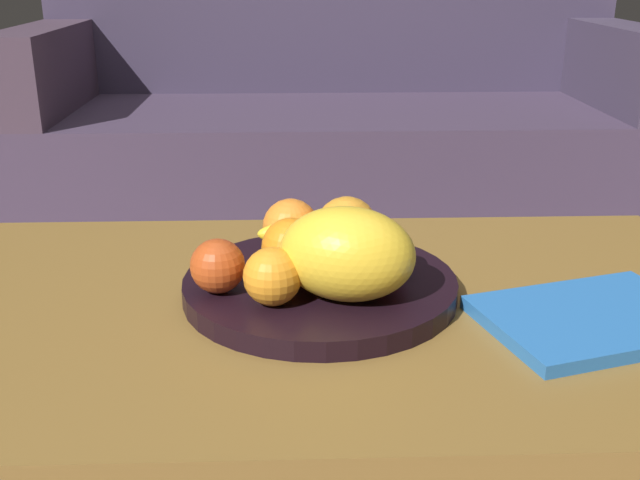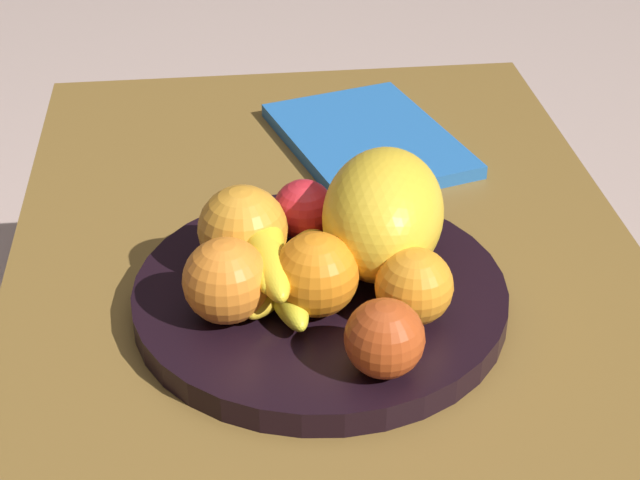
{
  "view_description": "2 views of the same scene",
  "coord_description": "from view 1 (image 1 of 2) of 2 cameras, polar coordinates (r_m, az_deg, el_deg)",
  "views": [
    {
      "loc": [
        -0.04,
        -0.86,
        0.78
      ],
      "look_at": [
        -0.01,
        0.02,
        0.46
      ],
      "focal_mm": 42.45,
      "sensor_mm": 36.0,
      "label": 1
    },
    {
      "loc": [
        -0.75,
        0.1,
        0.95
      ],
      "look_at": [
        -0.01,
        0.02,
        0.46
      ],
      "focal_mm": 56.38,
      "sensor_mm": 36.0,
      "label": 2
    }
  ],
  "objects": [
    {
      "name": "magazine",
      "position": [
        0.94,
        19.92,
        -5.6
      ],
      "size": [
        0.29,
        0.24,
        0.02
      ],
      "primitive_type": "cube",
      "rotation": [
        0.0,
        0.0,
        0.28
      ],
      "color": "#286AB9",
      "rests_on": "coffee_table"
    },
    {
      "name": "coffee_table",
      "position": [
        0.96,
        0.59,
        -6.88
      ],
      "size": [
        1.06,
        0.63,
        0.38
      ],
      "color": "brown",
      "rests_on": "ground_plane"
    },
    {
      "name": "couch",
      "position": [
        2.23,
        1.12,
        7.96
      ],
      "size": [
        1.7,
        0.7,
        0.9
      ],
      "color": "#3E3045",
      "rests_on": "ground_plane"
    },
    {
      "name": "orange_right",
      "position": [
        1.01,
        -2.22,
        1.01
      ],
      "size": [
        0.08,
        0.08,
        0.08
      ],
      "primitive_type": "sphere",
      "color": "orange",
      "rests_on": "fruit_bowl"
    },
    {
      "name": "orange_front",
      "position": [
        1.0,
        2.02,
        0.92
      ],
      "size": [
        0.08,
        0.08,
        0.08
      ],
      "primitive_type": "sphere",
      "color": "orange",
      "rests_on": "fruit_bowl"
    },
    {
      "name": "fruit_bowl",
      "position": [
        0.95,
        0.0,
        -3.52
      ],
      "size": [
        0.34,
        0.34,
        0.03
      ],
      "primitive_type": "cylinder",
      "color": "black",
      "rests_on": "coffee_table"
    },
    {
      "name": "orange_left",
      "position": [
        0.94,
        -2.16,
        -0.57
      ],
      "size": [
        0.08,
        0.08,
        0.08
      ],
      "primitive_type": "sphere",
      "color": "orange",
      "rests_on": "fruit_bowl"
    },
    {
      "name": "apple_front",
      "position": [
        0.91,
        -7.72,
        -1.95
      ],
      "size": [
        0.07,
        0.07,
        0.07
      ],
      "primitive_type": "sphere",
      "color": "#BB461A",
      "rests_on": "fruit_bowl"
    },
    {
      "name": "melon_large_front",
      "position": [
        0.87,
        2.06,
        -1.05
      ],
      "size": [
        0.18,
        0.15,
        0.11
      ],
      "primitive_type": "ellipsoid",
      "rotation": [
        0.0,
        0.0,
        -0.27
      ],
      "color": "yellow",
      "rests_on": "fruit_bowl"
    },
    {
      "name": "orange_back",
      "position": [
        0.87,
        -3.6,
        -2.75
      ],
      "size": [
        0.07,
        0.07,
        0.07
      ],
      "primitive_type": "sphere",
      "color": "orange",
      "rests_on": "fruit_bowl"
    },
    {
      "name": "banana_bunch",
      "position": [
        0.98,
        -0.15,
        -0.22
      ],
      "size": [
        0.17,
        0.1,
        0.06
      ],
      "color": "yellow",
      "rests_on": "fruit_bowl"
    },
    {
      "name": "apple_right",
      "position": [
        0.95,
        5.08,
        -0.91
      ],
      "size": [
        0.06,
        0.06,
        0.06
      ],
      "primitive_type": "sphere",
      "color": "red",
      "rests_on": "fruit_bowl"
    }
  ]
}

